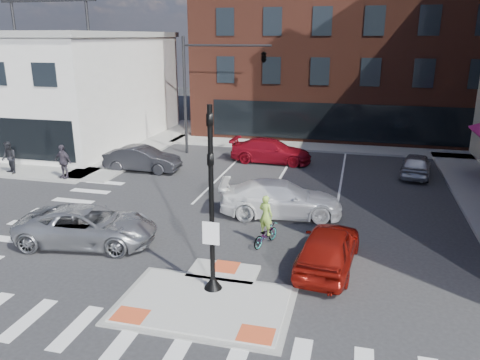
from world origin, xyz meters
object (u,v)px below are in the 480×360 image
(red_sedan, at_px, (328,247))
(pedestrian_a, at_px, (9,158))
(bg_car_silver, at_px, (416,165))
(bg_car_red, at_px, (271,151))
(cyclist, at_px, (265,228))
(pedestrian_b, at_px, (63,161))
(bg_car_dark, at_px, (142,159))
(white_pickup, at_px, (281,199))
(silver_suv, at_px, (88,226))

(red_sedan, xyz_separation_m, pedestrian_a, (-19.12, 7.01, 0.33))
(bg_car_silver, xyz_separation_m, pedestrian_a, (-23.35, -5.98, 0.42))
(bg_car_red, distance_m, cyclist, 12.81)
(red_sedan, relative_size, cyclist, 2.23)
(cyclist, relative_size, pedestrian_a, 1.07)
(pedestrian_b, bearing_deg, bg_car_dark, 51.66)
(red_sedan, bearing_deg, bg_car_red, -65.60)
(white_pickup, bearing_deg, pedestrian_b, 70.21)
(bg_car_silver, distance_m, bg_car_red, 9.00)
(red_sedan, height_order, bg_car_red, red_sedan)
(silver_suv, bearing_deg, cyclist, -84.92)
(white_pickup, relative_size, cyclist, 2.70)
(bg_car_silver, relative_size, cyclist, 1.96)
(bg_car_dark, distance_m, pedestrian_a, 7.72)
(silver_suv, xyz_separation_m, cyclist, (6.89, 1.66, -0.06))
(bg_car_red, distance_m, pedestrian_b, 12.84)
(cyclist, bearing_deg, bg_car_silver, -99.32)
(red_sedan, distance_m, pedestrian_a, 20.37)
(silver_suv, height_order, bg_car_dark, bg_car_dark)
(white_pickup, xyz_separation_m, cyclist, (-0.05, -3.34, -0.11))
(white_pickup, height_order, bg_car_red, white_pickup)
(silver_suv, xyz_separation_m, pedestrian_b, (-6.06, 7.32, 0.37))
(silver_suv, relative_size, bg_car_red, 1.04)
(cyclist, bearing_deg, pedestrian_b, -2.72)
(white_pickup, height_order, bg_car_dark, white_pickup)
(bg_car_silver, xyz_separation_m, pedestrian_b, (-19.73, -5.98, 0.44))
(bg_car_silver, xyz_separation_m, bg_car_red, (-8.95, 0.98, 0.07))
(white_pickup, xyz_separation_m, bg_car_dark, (-9.50, 5.30, -0.05))
(white_pickup, distance_m, bg_car_silver, 10.69)
(silver_suv, height_order, bg_car_silver, silver_suv)
(pedestrian_a, bearing_deg, pedestrian_b, 28.27)
(bg_car_dark, relative_size, bg_car_red, 0.88)
(red_sedan, bearing_deg, pedestrian_a, -14.39)
(silver_suv, relative_size, bg_car_dark, 1.18)
(bg_car_dark, relative_size, pedestrian_b, 2.37)
(red_sedan, distance_m, bg_car_red, 14.76)
(bg_car_silver, xyz_separation_m, cyclist, (-6.78, -11.65, 0.00))
(white_pickup, height_order, pedestrian_b, pedestrian_b)
(bg_car_dark, xyz_separation_m, pedestrian_a, (-7.12, -2.98, 0.35))
(white_pickup, bearing_deg, red_sedan, -161.58)
(bg_car_silver, bearing_deg, bg_car_red, 2.17)
(silver_suv, relative_size, pedestrian_a, 2.83)
(pedestrian_a, bearing_deg, red_sedan, 8.13)
(bg_car_dark, relative_size, pedestrian_a, 2.40)
(bg_car_silver, bearing_deg, pedestrian_a, 22.83)
(bg_car_dark, bearing_deg, red_sedan, -130.86)
(bg_car_dark, xyz_separation_m, cyclist, (9.45, -8.64, -0.07))
(bg_car_dark, xyz_separation_m, bg_car_red, (7.28, 3.99, 0.00))
(cyclist, bearing_deg, white_pickup, -70.00)
(silver_suv, height_order, white_pickup, white_pickup)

